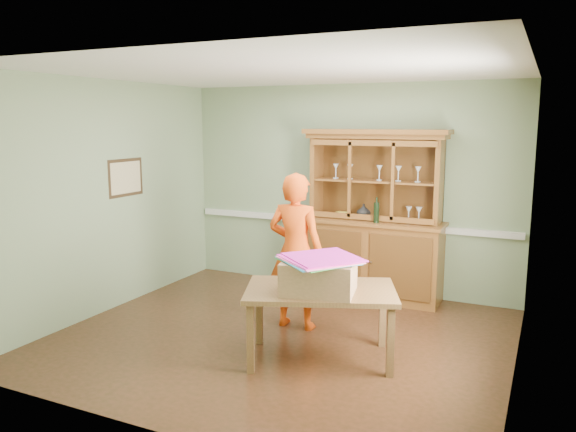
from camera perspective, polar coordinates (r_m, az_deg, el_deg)
The scene contains 14 objects.
floor at distance 5.97m, azimuth -0.72°, elevation -12.24°, with size 4.50×4.50×0.00m, color #4E2919.
ceiling at distance 5.57m, azimuth -0.78°, elevation 14.52°, with size 4.50×4.50×0.00m, color white.
wall_back at distance 7.45m, azimuth 6.02°, elevation 2.81°, with size 4.50×4.50×0.00m, color gray.
wall_left at distance 6.89m, azimuth -17.82°, elevation 1.86°, with size 4.00×4.00×0.00m, color gray.
wall_right at distance 5.06m, azimuth 22.79°, elevation -1.08°, with size 4.00×4.00×0.00m, color gray.
wall_front at distance 3.95m, azimuth -13.60°, elevation -3.43°, with size 4.50×4.50×0.00m, color gray.
chair_rail at distance 7.49m, azimuth 5.89°, elevation -0.63°, with size 4.41×0.05×0.08m, color silver.
framed_map at distance 7.08m, azimuth -16.12°, elevation 3.76°, with size 0.03×0.60×0.46m.
window_panel at distance 4.74m, azimuth 22.49°, elevation 0.11°, with size 0.03×0.96×1.36m.
china_hutch at distance 7.19m, azimuth 8.58°, elevation -2.36°, with size 1.81×0.60×2.13m.
dining_table at distance 5.28m, azimuth 3.33°, elevation -8.21°, with size 1.59×1.28×0.69m.
cardboard_box at distance 5.10m, azimuth 3.15°, elevation -6.15°, with size 0.64×0.51×0.30m, color #AA7D57.
kite_stack at distance 5.01m, azimuth 3.21°, elevation -4.41°, with size 0.82×0.82×0.04m.
person at distance 6.04m, azimuth 0.78°, elevation -3.58°, with size 0.62×0.40×1.69m, color #EB4C0E.
Camera 1 is at (2.43, -4.98, 2.22)m, focal length 35.00 mm.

